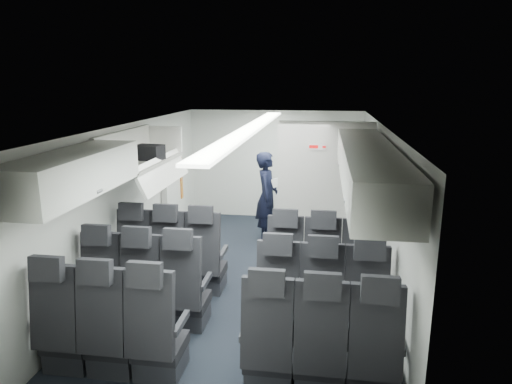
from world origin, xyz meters
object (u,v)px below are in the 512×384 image
(seat_row_rear, at_px, (212,343))
(carry_on_bag, at_px, (149,153))
(galley_unit, at_px, (323,175))
(boarding_door, at_px, (173,184))
(seat_row_mid, at_px, (231,298))
(seat_row_front, at_px, (245,265))
(flight_attendant, at_px, (267,197))

(seat_row_rear, distance_m, carry_on_bag, 2.92)
(seat_row_rear, distance_m, galley_unit, 5.17)
(seat_row_rear, xyz_separation_m, galley_unit, (0.95, 5.05, 0.55))
(carry_on_bag, bearing_deg, boarding_door, 108.80)
(seat_row_rear, bearing_deg, seat_row_mid, 90.00)
(seat_row_front, height_order, seat_row_mid, same)
(seat_row_front, relative_size, boarding_door, 1.79)
(boarding_door, bearing_deg, seat_row_front, -51.84)
(seat_row_rear, height_order, boarding_door, boarding_door)
(seat_row_mid, distance_m, boarding_door, 3.45)
(seat_row_rear, relative_size, boarding_door, 1.79)
(seat_row_rear, xyz_separation_m, boarding_door, (-1.64, 3.89, 0.55))
(flight_attendant, xyz_separation_m, carry_on_bag, (-1.38, -1.71, 0.99))
(seat_row_rear, distance_m, boarding_door, 4.25)
(boarding_door, relative_size, carry_on_bag, 5.17)
(flight_attendant, height_order, carry_on_bag, carry_on_bag)
(boarding_door, bearing_deg, carry_on_bag, -80.89)
(seat_row_mid, distance_m, galley_unit, 4.30)
(seat_row_front, xyz_separation_m, carry_on_bag, (-1.37, 0.39, 1.37))
(galley_unit, distance_m, carry_on_bag, 3.77)
(seat_row_mid, xyz_separation_m, flight_attendant, (0.02, 3.00, 0.38))
(seat_row_mid, bearing_deg, seat_row_rear, -90.00)
(seat_row_mid, distance_m, flight_attendant, 3.03)
(seat_row_rear, height_order, flight_attendant, flight_attendant)
(galley_unit, xyz_separation_m, flight_attendant, (-0.93, -1.15, -0.17))
(seat_row_rear, xyz_separation_m, flight_attendant, (0.02, 3.90, 0.38))
(seat_row_rear, relative_size, galley_unit, 1.75)
(galley_unit, distance_m, boarding_door, 2.84)
(seat_row_front, relative_size, flight_attendant, 2.14)
(seat_row_mid, relative_size, galley_unit, 1.75)
(boarding_door, height_order, carry_on_bag, same)
(seat_row_mid, height_order, galley_unit, galley_unit)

